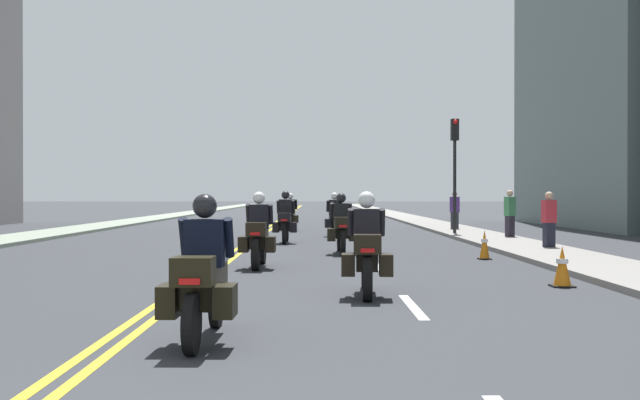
# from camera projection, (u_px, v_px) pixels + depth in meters

# --- Properties ---
(ground_plane) EXTENTS (264.00, 264.00, 0.00)m
(ground_plane) POSITION_uv_depth(u_px,v_px,m) (283.00, 219.00, 50.78)
(ground_plane) COLOR #2E3035
(sidewalk_left) EXTENTS (2.21, 144.00, 0.12)m
(sidewalk_left) POSITION_uv_depth(u_px,v_px,m) (159.00, 218.00, 50.73)
(sidewalk_left) COLOR gray
(sidewalk_left) RESTS_ON ground
(sidewalk_right) EXTENTS (2.21, 144.00, 0.12)m
(sidewalk_right) POSITION_uv_depth(u_px,v_px,m) (406.00, 218.00, 50.83)
(sidewalk_right) COLOR gray
(sidewalk_right) RESTS_ON ground
(centreline_yellow_inner) EXTENTS (0.12, 132.00, 0.01)m
(centreline_yellow_inner) POSITION_uv_depth(u_px,v_px,m) (281.00, 219.00, 50.78)
(centreline_yellow_inner) COLOR yellow
(centreline_yellow_inner) RESTS_ON ground
(centreline_yellow_outer) EXTENTS (0.12, 132.00, 0.01)m
(centreline_yellow_outer) POSITION_uv_depth(u_px,v_px,m) (285.00, 219.00, 50.78)
(centreline_yellow_outer) COLOR yellow
(centreline_yellow_outer) RESTS_ON ground
(lane_dashes_white) EXTENTS (0.14, 56.40, 0.01)m
(lane_dashes_white) POSITION_uv_depth(u_px,v_px,m) (348.00, 233.00, 31.80)
(lane_dashes_white) COLOR silver
(lane_dashes_white) RESTS_ON ground
(building_right_1) EXTENTS (6.08, 16.81, 21.41)m
(building_right_1) POSITION_uv_depth(u_px,v_px,m) (621.00, 6.00, 37.87)
(building_right_1) COLOR slate
(building_right_1) RESTS_ON ground
(motorcycle_0) EXTENTS (0.77, 2.20, 1.56)m
(motorcycle_0) POSITION_uv_depth(u_px,v_px,m) (203.00, 281.00, 8.18)
(motorcycle_0) COLOR black
(motorcycle_0) RESTS_ON ground
(motorcycle_1) EXTENTS (0.78, 2.18, 1.60)m
(motorcycle_1) POSITION_uv_depth(u_px,v_px,m) (367.00, 254.00, 11.97)
(motorcycle_1) COLOR black
(motorcycle_1) RESTS_ON ground
(motorcycle_2) EXTENTS (0.77, 2.22, 1.61)m
(motorcycle_2) POSITION_uv_depth(u_px,v_px,m) (259.00, 237.00, 16.57)
(motorcycle_2) COLOR black
(motorcycle_2) RESTS_ON ground
(motorcycle_3) EXTENTS (0.77, 2.23, 1.59)m
(motorcycle_3) POSITION_uv_depth(u_px,v_px,m) (341.00, 229.00, 20.49)
(motorcycle_3) COLOR black
(motorcycle_3) RESTS_ON ground
(motorcycle_4) EXTENTS (0.77, 2.15, 1.67)m
(motorcycle_4) POSITION_uv_depth(u_px,v_px,m) (285.00, 222.00, 25.01)
(motorcycle_4) COLOR black
(motorcycle_4) RESTS_ON ground
(motorcycle_5) EXTENTS (0.78, 2.20, 1.63)m
(motorcycle_5) POSITION_uv_depth(u_px,v_px,m) (335.00, 218.00, 29.06)
(motorcycle_5) COLOR black
(motorcycle_5) RESTS_ON ground
(motorcycle_6) EXTENTS (0.78, 2.25, 1.62)m
(motorcycle_6) POSITION_uv_depth(u_px,v_px,m) (290.00, 215.00, 33.89)
(motorcycle_6) COLOR black
(motorcycle_6) RESTS_ON ground
(traffic_cone_0) EXTENTS (0.30, 0.30, 0.70)m
(traffic_cone_0) POSITION_uv_depth(u_px,v_px,m) (484.00, 245.00, 18.71)
(traffic_cone_0) COLOR black
(traffic_cone_0) RESTS_ON ground
(traffic_cone_1) EXTENTS (0.37, 0.37, 0.69)m
(traffic_cone_1) POSITION_uv_depth(u_px,v_px,m) (562.00, 267.00, 13.11)
(traffic_cone_1) COLOR black
(traffic_cone_1) RESTS_ON ground
(traffic_light_near) EXTENTS (0.28, 0.38, 4.37)m
(traffic_light_near) POSITION_uv_depth(u_px,v_px,m) (455.00, 154.00, 29.21)
(traffic_light_near) COLOR black
(traffic_light_near) RESTS_ON ground
(pedestrian_0) EXTENTS (0.42, 0.39, 1.71)m
(pedestrian_0) POSITION_uv_depth(u_px,v_px,m) (510.00, 214.00, 26.70)
(pedestrian_0) COLOR #2B2531
(pedestrian_0) RESTS_ON ground
(pedestrian_1) EXTENTS (0.40, 0.29, 1.69)m
(pedestrian_1) POSITION_uv_depth(u_px,v_px,m) (455.00, 211.00, 32.66)
(pedestrian_1) COLOR #25282E
(pedestrian_1) RESTS_ON ground
(pedestrian_2) EXTENTS (0.41, 0.33, 1.63)m
(pedestrian_2) POSITION_uv_depth(u_px,v_px,m) (549.00, 221.00, 21.34)
(pedestrian_2) COLOR #212332
(pedestrian_2) RESTS_ON ground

